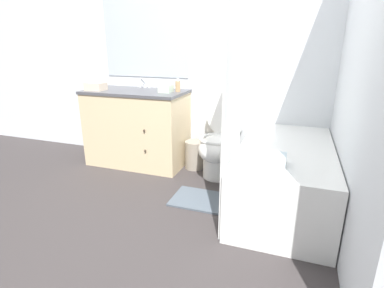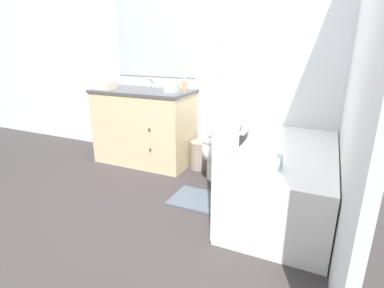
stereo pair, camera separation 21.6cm
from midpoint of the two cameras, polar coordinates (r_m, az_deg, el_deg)
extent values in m
plane|color=#383333|center=(2.27, -8.20, -17.15)|extent=(14.00, 14.00, 0.00)
cube|color=silver|center=(3.33, 6.55, 17.15)|extent=(8.00, 0.05, 2.50)
cube|color=#B2BCC6|center=(3.60, -5.37, 20.10)|extent=(1.03, 0.01, 0.93)
cube|color=silver|center=(2.35, 32.12, 14.14)|extent=(0.05, 2.60, 2.50)
cube|color=beige|center=(3.48, -7.15, 3.09)|extent=(1.08, 0.57, 0.81)
cube|color=#4C4C51|center=(3.39, -7.43, 9.97)|extent=(1.10, 0.59, 0.03)
cylinder|color=white|center=(3.40, -7.40, 9.30)|extent=(0.36, 0.36, 0.10)
sphere|color=#382D23|center=(3.09, -6.20, 2.76)|extent=(0.02, 0.02, 0.02)
sphere|color=#382D23|center=(3.15, -6.06, -1.07)|extent=(0.02, 0.02, 0.02)
cylinder|color=silver|center=(3.57, -5.59, 11.02)|extent=(0.04, 0.04, 0.04)
cylinder|color=silver|center=(3.53, -5.97, 11.93)|extent=(0.02, 0.11, 0.09)
cylinder|color=silver|center=(3.60, -6.37, 11.08)|extent=(0.03, 0.03, 0.04)
cylinder|color=silver|center=(3.54, -4.81, 11.02)|extent=(0.03, 0.03, 0.04)
cylinder|color=white|center=(3.11, 7.66, -4.38)|extent=(0.31, 0.31, 0.24)
ellipsoid|color=white|center=(2.99, 7.50, -1.01)|extent=(0.36, 0.46, 0.27)
torus|color=white|center=(2.96, 7.58, 0.80)|extent=(0.36, 0.36, 0.04)
cube|color=white|center=(3.21, 9.39, 4.97)|extent=(0.35, 0.18, 0.31)
ellipsoid|color=white|center=(3.09, 8.89, 5.59)|extent=(0.34, 0.14, 0.43)
cube|color=white|center=(2.63, 19.56, -6.35)|extent=(0.74, 1.45, 0.52)
cube|color=#ACB1B2|center=(2.54, 20.16, -1.12)|extent=(0.62, 1.33, 0.01)
cube|color=white|center=(2.09, 10.10, 9.81)|extent=(0.01, 0.58, 2.01)
cylinder|color=gray|center=(3.32, 3.39, -2.12)|extent=(0.21, 0.21, 0.31)
cube|color=silver|center=(3.19, -1.84, 10.57)|extent=(0.12, 0.14, 0.08)
ellipsoid|color=white|center=(3.18, -1.85, 11.50)|extent=(0.06, 0.04, 0.03)
cylinder|color=tan|center=(3.21, 0.47, 10.92)|extent=(0.05, 0.05, 0.11)
cylinder|color=silver|center=(3.21, 0.47, 12.16)|extent=(0.03, 0.03, 0.03)
cube|color=beige|center=(3.51, -14.47, 10.77)|extent=(0.20, 0.16, 0.08)
cube|color=silver|center=(2.09, 14.80, -3.44)|extent=(0.33, 0.24, 0.08)
cube|color=#4C5660|center=(2.70, 3.77, -10.62)|extent=(0.49, 0.38, 0.02)
camera|label=1|loc=(0.11, -87.58, 0.80)|focal=28.00mm
camera|label=2|loc=(0.11, 92.42, -0.80)|focal=28.00mm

